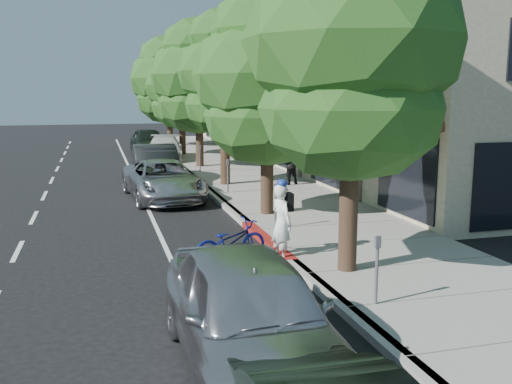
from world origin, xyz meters
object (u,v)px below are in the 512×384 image
object	(u,v)px
street_tree_3	(198,77)
near_car_a	(250,313)
cyclist	(282,223)
white_pickup	(164,149)
street_tree_1	(267,79)
street_tree_0	(353,46)
street_tree_2	(224,74)
dark_suv_far	(148,141)
dark_sedan	(156,165)
pedestrian	(288,163)
silver_suv	(163,180)
bicycle	(230,242)
street_tree_4	(181,87)
street_tree_5	(169,80)

from	to	relation	value
street_tree_3	near_car_a	size ratio (longest dim) A/B	1.52
cyclist	white_pickup	world-z (taller)	cyclist
street_tree_1	near_car_a	xyz separation A→B (m)	(-3.10, -9.50, -3.46)
street_tree_0	cyclist	bearing A→B (deg)	125.08
street_tree_2	street_tree_3	distance (m)	6.00
street_tree_3	dark_suv_far	size ratio (longest dim) A/B	1.58
dark_sedan	white_pickup	world-z (taller)	dark_sedan
street_tree_3	pedestrian	distance (m)	8.10
cyclist	silver_suv	bearing A→B (deg)	-2.97
cyclist	dark_sedan	bearing A→B (deg)	-6.81
bicycle	silver_suv	bearing A→B (deg)	-15.44
street_tree_4	dark_suv_far	bearing A→B (deg)	135.23
street_tree_0	pedestrian	size ratio (longest dim) A/B	4.37
street_tree_4	silver_suv	world-z (taller)	street_tree_4
white_pickup	dark_suv_far	size ratio (longest dim) A/B	1.02
near_car_a	white_pickup	bearing A→B (deg)	85.73
street_tree_1	white_pickup	bearing A→B (deg)	95.14
near_car_a	street_tree_3	bearing A→B (deg)	81.41
street_tree_1	street_tree_4	size ratio (longest dim) A/B	1.03
street_tree_0	pedestrian	world-z (taller)	street_tree_0
street_tree_3	street_tree_2	bearing A→B (deg)	-90.00
street_tree_2	pedestrian	size ratio (longest dim) A/B	4.09
silver_suv	near_car_a	bearing A→B (deg)	-96.30
silver_suv	near_car_a	size ratio (longest dim) A/B	1.04
street_tree_5	dark_suv_far	distance (m)	5.97
street_tree_2	cyclist	world-z (taller)	street_tree_2
street_tree_1	near_car_a	bearing A→B (deg)	-108.07
street_tree_1	street_tree_4	distance (m)	18.00
street_tree_3	bicycle	xyz separation A→B (m)	(-2.20, -16.40, -4.14)
street_tree_0	street_tree_5	bearing A→B (deg)	90.00
street_tree_3	bicycle	size ratio (longest dim) A/B	3.99
street_tree_2	cyclist	xyz separation A→B (m)	(-1.01, -10.56, -3.69)
street_tree_0	street_tree_4	world-z (taller)	street_tree_0
street_tree_2	street_tree_3	xyz separation A→B (m)	(-0.00, 6.00, 0.03)
bicycle	near_car_a	distance (m)	5.19
street_tree_3	dark_sedan	world-z (taller)	street_tree_3
street_tree_0	dark_sedan	bearing A→B (deg)	101.20
street_tree_5	bicycle	xyz separation A→B (m)	(-2.20, -28.40, -4.21)
cyclist	dark_sedan	world-z (taller)	cyclist
pedestrian	street_tree_0	bearing A→B (deg)	58.72
street_tree_3	white_pickup	xyz separation A→B (m)	(-1.40, 3.55, -3.92)
street_tree_0	street_tree_1	world-z (taller)	street_tree_0
street_tree_1	street_tree_2	world-z (taller)	street_tree_2
dark_suv_far	near_car_a	size ratio (longest dim) A/B	0.97
dark_sedan	near_car_a	world-z (taller)	near_car_a
street_tree_3	street_tree_4	xyz separation A→B (m)	(0.00, 6.00, -0.42)
bicycle	near_car_a	size ratio (longest dim) A/B	0.38
street_tree_3	cyclist	distance (m)	17.00
street_tree_0	street_tree_2	xyz separation A→B (m)	(0.00, 12.00, -0.23)
street_tree_2	bicycle	world-z (taller)	street_tree_2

